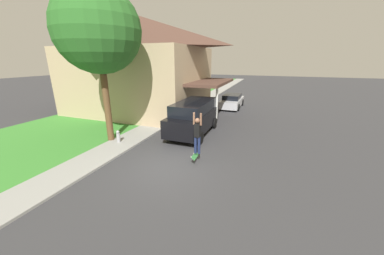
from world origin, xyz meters
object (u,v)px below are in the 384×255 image
(skateboarder, at_px, (197,133))
(skateboard, at_px, (195,156))
(lawn_tree_near, at_px, (98,31))
(suv_parked, at_px, (194,116))
(fire_hydrant, at_px, (118,136))
(car_down_street, at_px, (232,101))

(skateboarder, distance_m, skateboard, 1.11)
(lawn_tree_near, bearing_deg, suv_parked, 36.62)
(skateboarder, xyz_separation_m, fire_hydrant, (-4.96, 0.64, -1.02))
(skateboard, distance_m, fire_hydrant, 4.93)
(lawn_tree_near, height_order, skateboarder, lawn_tree_near)
(lawn_tree_near, bearing_deg, skateboard, -9.00)
(skateboard, bearing_deg, suv_parked, 110.96)
(lawn_tree_near, xyz_separation_m, suv_parked, (4.06, 3.02, -4.84))
(lawn_tree_near, height_order, skateboard, lawn_tree_near)
(suv_parked, xyz_separation_m, skateboard, (1.49, -3.90, -0.79))
(lawn_tree_near, xyz_separation_m, skateboard, (5.56, -0.88, -5.63))
(suv_parked, relative_size, car_down_street, 1.15)
(skateboarder, relative_size, fire_hydrant, 2.76)
(skateboarder, relative_size, skateboard, 2.36)
(skateboard, bearing_deg, car_down_street, 92.97)
(lawn_tree_near, bearing_deg, fire_hydrant, -13.71)
(skateboard, relative_size, fire_hydrant, 1.17)
(skateboarder, height_order, fire_hydrant, skateboarder)
(car_down_street, distance_m, fire_hydrant, 12.64)
(fire_hydrant, bearing_deg, skateboarder, -7.30)
(lawn_tree_near, bearing_deg, car_down_street, 67.36)
(car_down_street, xyz_separation_m, skateboard, (0.66, -12.63, -0.29))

